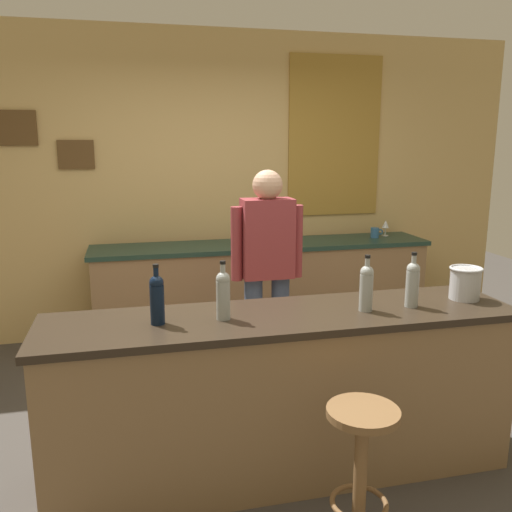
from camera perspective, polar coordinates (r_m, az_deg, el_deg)
ground_plane at (r=3.58m, az=0.93°, el=-18.26°), size 10.00×10.00×0.00m
back_wall at (r=5.09m, az=-4.49°, el=7.68°), size 6.00×0.09×2.80m
bar_counter at (r=3.02m, az=2.89°, el=-14.44°), size 2.53×0.60×0.92m
side_counter at (r=4.97m, az=0.74°, el=-3.69°), size 3.08×0.56×0.90m
bartender at (r=3.81m, az=1.19°, el=-1.13°), size 0.52×0.21×1.62m
bar_stool at (r=2.55m, az=11.15°, el=-20.07°), size 0.32×0.32×0.68m
wine_bottle_a at (r=2.69m, az=-10.51°, el=-4.39°), size 0.07×0.07×0.31m
wine_bottle_b at (r=2.72m, az=-3.52°, el=-4.01°), size 0.07×0.07×0.31m
wine_bottle_c at (r=2.91m, az=11.68°, el=-3.16°), size 0.07×0.07×0.31m
wine_bottle_d at (r=3.04m, az=16.34°, el=-2.74°), size 0.07×0.07×0.31m
ice_bucket at (r=3.30m, az=21.41°, el=-2.63°), size 0.19×0.19×0.19m
wine_glass_a at (r=4.77m, az=0.56°, el=2.50°), size 0.07×0.07×0.16m
wine_glass_b at (r=5.38m, az=13.65°, el=3.27°), size 0.07×0.07×0.16m
coffee_mug at (r=5.27m, az=12.58°, el=2.45°), size 0.12×0.08×0.09m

